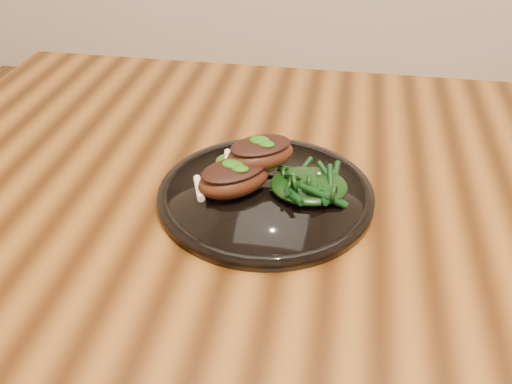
# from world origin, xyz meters

# --- Properties ---
(desk) EXTENTS (1.60, 0.80, 0.75)m
(desk) POSITION_xyz_m (0.00, 0.00, 0.67)
(desk) COLOR #341906
(desk) RESTS_ON ground
(plate) EXTENTS (0.27, 0.27, 0.02)m
(plate) POSITION_xyz_m (-0.26, -0.04, 0.76)
(plate) COLOR black
(plate) RESTS_ON desk
(lamb_chop_front) EXTENTS (0.11, 0.11, 0.04)m
(lamb_chop_front) POSITION_xyz_m (-0.30, -0.05, 0.79)
(lamb_chop_front) COLOR #441C0D
(lamb_chop_front) RESTS_ON plate
(lamb_chop_back) EXTENTS (0.11, 0.10, 0.04)m
(lamb_chop_back) POSITION_xyz_m (-0.27, -0.02, 0.80)
(lamb_chop_back) COLOR #441C0D
(lamb_chop_back) RESTS_ON plate
(herb_smear) EXTENTS (0.09, 0.06, 0.01)m
(herb_smear) POSITION_xyz_m (-0.29, 0.01, 0.77)
(herb_smear) COLOR #134207
(herb_smear) RESTS_ON plate
(greens_heap) EXTENTS (0.10, 0.09, 0.04)m
(greens_heap) POSITION_xyz_m (-0.20, -0.04, 0.78)
(greens_heap) COLOR black
(greens_heap) RESTS_ON plate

